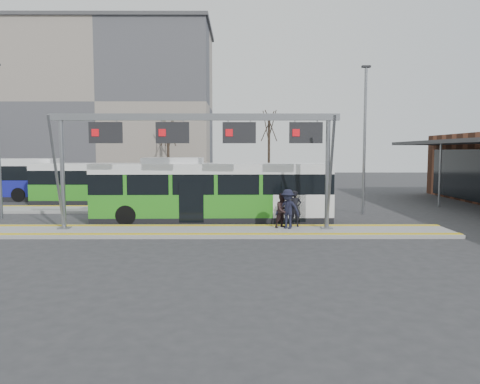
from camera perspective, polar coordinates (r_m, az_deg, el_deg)
The scene contains 15 objects.
ground at distance 21.21m, azimuth -4.16°, elevation -4.99°, with size 120.00×120.00×0.00m, color #2D2D30.
platform_main at distance 21.20m, azimuth -4.16°, elevation -4.79°, with size 22.00×3.00×0.15m, color gray.
platform_second at distance 29.57m, azimuth -10.84°, elevation -2.08°, with size 20.00×3.00×0.15m, color gray.
tactile_main at distance 21.18m, azimuth -4.17°, elevation -4.56°, with size 22.00×2.65×0.02m.
tactile_second at distance 30.68m, azimuth -10.45°, elevation -1.66°, with size 20.00×0.35×0.02m.
gantry at distance 21.18m, azimuth -5.13°, elevation 6.67°, with size 13.00×1.68×5.20m.
apartment_block at distance 59.16m, azimuth -15.59°, elevation 10.19°, with size 24.50×12.50×18.40m.
hero_bus at distance 24.35m, azimuth -3.44°, elevation -0.06°, with size 12.22×2.84×3.35m.
bg_bus_green at distance 33.67m, azimuth -14.82°, elevation 0.96°, with size 11.39×2.60×2.84m.
passenger_a at distance 22.02m, azimuth 6.71°, elevation -2.02°, with size 0.62×0.40×1.69m, color black.
passenger_b at distance 21.66m, azimuth 5.23°, elevation -2.25°, with size 0.78×0.60×1.60m, color black.
passenger_c at distance 21.41m, azimuth 5.84°, elevation -2.07°, with size 1.16×0.67×1.80m, color black.
tree_left at distance 49.63m, azimuth -8.78°, elevation 7.26°, with size 1.40×1.40×7.49m.
tree_mid at distance 52.98m, azimuth 3.56°, elevation 8.00°, with size 1.40×1.40×8.51m.
lamp_east at distance 28.23m, azimuth 14.95°, elevation 6.56°, with size 0.50×0.25×8.56m.
Camera 1 is at (1.47, -20.84, 3.67)m, focal length 35.00 mm.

